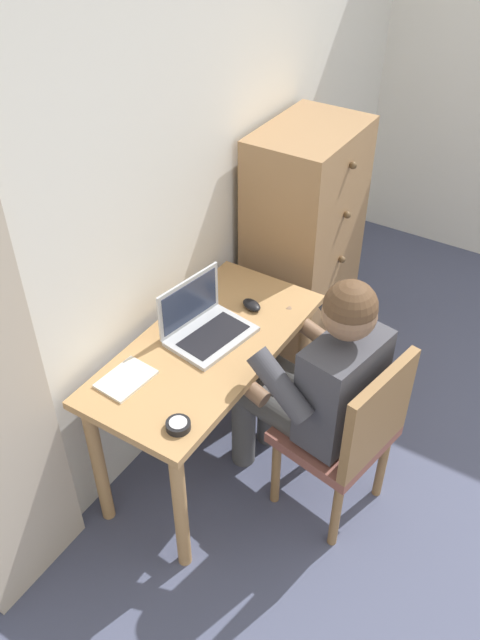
{
  "coord_description": "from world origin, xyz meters",
  "views": [
    {
      "loc": [
        -1.95,
        0.68,
        2.47
      ],
      "look_at": [
        -0.21,
        1.76,
        0.83
      ],
      "focal_mm": 36.45,
      "sensor_mm": 36.0,
      "label": 1
    }
  ],
  "objects_px": {
    "computer_mouse": "(252,305)",
    "desk_clock": "(178,425)",
    "person_seated": "(316,379)",
    "desk": "(207,366)",
    "chair": "(349,432)",
    "notebook_pad": "(126,379)",
    "dresser": "(303,247)",
    "laptop": "(204,324)"
  },
  "relations": [
    {
      "from": "desk",
      "to": "chair",
      "type": "bearing_deg",
      "value": -82.23
    },
    {
      "from": "chair",
      "to": "computer_mouse",
      "type": "relative_size",
      "value": 8.68
    },
    {
      "from": "notebook_pad",
      "to": "laptop",
      "type": "bearing_deg",
      "value": -9.36
    },
    {
      "from": "desk",
      "to": "person_seated",
      "type": "relative_size",
      "value": 0.94
    },
    {
      "from": "desk",
      "to": "desk_clock",
      "type": "height_order",
      "value": "desk_clock"
    },
    {
      "from": "desk_clock",
      "to": "notebook_pad",
      "type": "distance_m",
      "value": 0.33
    },
    {
      "from": "notebook_pad",
      "to": "chair",
      "type": "bearing_deg",
      "value": -56.56
    },
    {
      "from": "notebook_pad",
      "to": "computer_mouse",
      "type": "bearing_deg",
      "value": -10.46
    },
    {
      "from": "dresser",
      "to": "chair",
      "type": "relative_size",
      "value": 1.49
    },
    {
      "from": "laptop",
      "to": "notebook_pad",
      "type": "height_order",
      "value": "laptop"
    },
    {
      "from": "desk",
      "to": "laptop",
      "type": "height_order",
      "value": "laptop"
    },
    {
      "from": "desk",
      "to": "chair",
      "type": "distance_m",
      "value": 0.65
    },
    {
      "from": "chair",
      "to": "person_seated",
      "type": "xyz_separation_m",
      "value": [
        0.03,
        0.18,
        0.18
      ]
    },
    {
      "from": "dresser",
      "to": "notebook_pad",
      "type": "relative_size",
      "value": 6.15
    },
    {
      "from": "person_seated",
      "to": "computer_mouse",
      "type": "distance_m",
      "value": 0.47
    },
    {
      "from": "chair",
      "to": "computer_mouse",
      "type": "bearing_deg",
      "value": 69.86
    },
    {
      "from": "laptop",
      "to": "desk_clock",
      "type": "height_order",
      "value": "laptop"
    },
    {
      "from": "chair",
      "to": "person_seated",
      "type": "distance_m",
      "value": 0.26
    },
    {
      "from": "notebook_pad",
      "to": "dresser",
      "type": "bearing_deg",
      "value": 1.28
    },
    {
      "from": "dresser",
      "to": "laptop",
      "type": "height_order",
      "value": "dresser"
    },
    {
      "from": "desk",
      "to": "dresser",
      "type": "bearing_deg",
      "value": 3.88
    },
    {
      "from": "chair",
      "to": "person_seated",
      "type": "bearing_deg",
      "value": 80.64
    },
    {
      "from": "dresser",
      "to": "person_seated",
      "type": "relative_size",
      "value": 1.09
    },
    {
      "from": "desk_clock",
      "to": "desk",
      "type": "bearing_deg",
      "value": 22.13
    },
    {
      "from": "desk",
      "to": "desk_clock",
      "type": "relative_size",
      "value": 12.4
    },
    {
      "from": "desk_clock",
      "to": "notebook_pad",
      "type": "bearing_deg",
      "value": 74.11
    },
    {
      "from": "laptop",
      "to": "chair",
      "type": "bearing_deg",
      "value": -86.91
    },
    {
      "from": "computer_mouse",
      "to": "person_seated",
      "type": "bearing_deg",
      "value": -93.38
    },
    {
      "from": "dresser",
      "to": "computer_mouse",
      "type": "height_order",
      "value": "dresser"
    },
    {
      "from": "dresser",
      "to": "notebook_pad",
      "type": "height_order",
      "value": "dresser"
    },
    {
      "from": "dresser",
      "to": "desk_clock",
      "type": "relative_size",
      "value": 14.34
    },
    {
      "from": "computer_mouse",
      "to": "desk_clock",
      "type": "relative_size",
      "value": 1.11
    },
    {
      "from": "person_seated",
      "to": "laptop",
      "type": "bearing_deg",
      "value": 97.6
    },
    {
      "from": "desk_clock",
      "to": "chair",
      "type": "bearing_deg",
      "value": -41.35
    },
    {
      "from": "laptop",
      "to": "person_seated",
      "type": "bearing_deg",
      "value": -82.4
    },
    {
      "from": "desk",
      "to": "computer_mouse",
      "type": "height_order",
      "value": "computer_mouse"
    },
    {
      "from": "desk",
      "to": "laptop",
      "type": "relative_size",
      "value": 2.97
    },
    {
      "from": "desk",
      "to": "desk_clock",
      "type": "distance_m",
      "value": 0.49
    },
    {
      "from": "notebook_pad",
      "to": "person_seated",
      "type": "bearing_deg",
      "value": -47.86
    },
    {
      "from": "dresser",
      "to": "laptop",
      "type": "bearing_deg",
      "value": -178.63
    },
    {
      "from": "laptop",
      "to": "computer_mouse",
      "type": "distance_m",
      "value": 0.27
    },
    {
      "from": "desk",
      "to": "notebook_pad",
      "type": "xyz_separation_m",
      "value": [
        -0.34,
        0.14,
        0.13
      ]
    }
  ]
}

